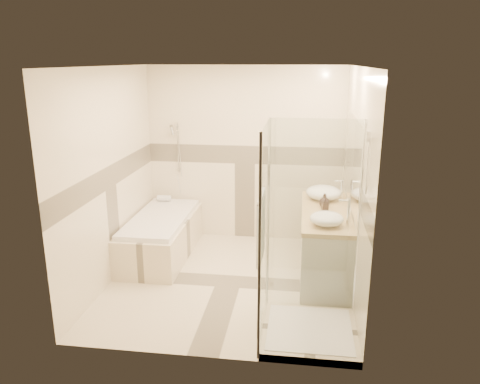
# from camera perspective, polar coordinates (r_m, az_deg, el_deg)

# --- Properties ---
(room) EXTENTS (2.82, 3.02, 2.52)m
(room) POSITION_cam_1_polar(r_m,az_deg,el_deg) (5.29, -0.83, 1.49)
(room) COLOR beige
(room) RESTS_ON ground
(bathtub) EXTENTS (0.75, 1.70, 0.56)m
(bathtub) POSITION_cam_1_polar(r_m,az_deg,el_deg) (6.40, -9.57, -5.06)
(bathtub) COLOR beige
(bathtub) RESTS_ON ground
(vanity) EXTENTS (0.58, 1.62, 0.85)m
(vanity) POSITION_cam_1_polar(r_m,az_deg,el_deg) (5.77, 10.26, -6.21)
(vanity) COLOR silver
(vanity) RESTS_ON ground
(shower_enclosure) EXTENTS (0.96, 0.93, 2.04)m
(shower_enclosure) POSITION_cam_1_polar(r_m,az_deg,el_deg) (4.57, 7.18, -11.12)
(shower_enclosure) COLOR beige
(shower_enclosure) RESTS_ON ground
(vessel_sink_near) EXTENTS (0.44, 0.44, 0.18)m
(vessel_sink_near) POSITION_cam_1_polar(r_m,az_deg,el_deg) (6.03, 10.15, -0.08)
(vessel_sink_near) COLOR white
(vessel_sink_near) RESTS_ON vanity
(vessel_sink_far) EXTENTS (0.37, 0.37, 0.15)m
(vessel_sink_far) POSITION_cam_1_polar(r_m,az_deg,el_deg) (5.11, 10.53, -3.22)
(vessel_sink_far) COLOR white
(vessel_sink_far) RESTS_ON vanity
(faucet_near) EXTENTS (0.11, 0.03, 0.26)m
(faucet_near) POSITION_cam_1_polar(r_m,az_deg,el_deg) (6.03, 12.23, 0.44)
(faucet_near) COLOR silver
(faucet_near) RESTS_ON vanity
(faucet_far) EXTENTS (0.12, 0.03, 0.30)m
(faucet_far) POSITION_cam_1_polar(r_m,az_deg,el_deg) (5.09, 13.00, -2.21)
(faucet_far) COLOR silver
(faucet_far) RESTS_ON vanity
(amenity_bottle_a) EXTENTS (0.08, 0.09, 0.15)m
(amenity_bottle_a) POSITION_cam_1_polar(r_m,az_deg,el_deg) (5.57, 10.32, -1.54)
(amenity_bottle_a) COLOR black
(amenity_bottle_a) RESTS_ON vanity
(amenity_bottle_b) EXTENTS (0.16, 0.16, 0.17)m
(amenity_bottle_b) POSITION_cam_1_polar(r_m,az_deg,el_deg) (5.72, 10.27, -1.02)
(amenity_bottle_b) COLOR black
(amenity_bottle_b) RESTS_ON vanity
(folded_towels) EXTENTS (0.17, 0.27, 0.08)m
(folded_towels) POSITION_cam_1_polar(r_m,az_deg,el_deg) (6.30, 10.05, 0.18)
(folded_towels) COLOR silver
(folded_towels) RESTS_ON vanity
(rolled_towel) EXTENTS (0.20, 0.09, 0.09)m
(rolled_towel) POSITION_cam_1_polar(r_m,az_deg,el_deg) (6.95, -9.24, -0.76)
(rolled_towel) COLOR silver
(rolled_towel) RESTS_ON bathtub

